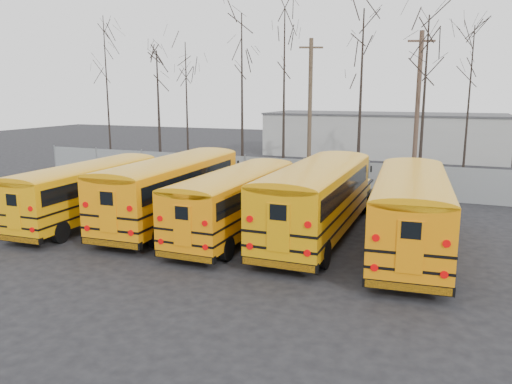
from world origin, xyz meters
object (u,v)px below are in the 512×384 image
at_px(bus_a, 89,187).
at_px(bus_c, 237,196).
at_px(bus_e, 411,205).
at_px(bus_d, 318,193).
at_px(utility_pole_left, 310,105).
at_px(bus_b, 174,184).
at_px(utility_pole_right, 418,106).

relative_size(bus_a, bus_c, 1.00).
bearing_deg(bus_c, bus_e, 3.01).
distance_m(bus_c, bus_d, 3.49).
xyz_separation_m(bus_e, utility_pole_left, (-9.02, 17.26, 3.27)).
bearing_deg(bus_d, bus_a, -172.28).
bearing_deg(bus_e, bus_d, 166.77).
distance_m(bus_b, utility_pole_left, 17.36).
xyz_separation_m(bus_a, utility_pole_right, (13.34, 17.23, 3.49)).
bearing_deg(bus_e, bus_b, 173.53).
relative_size(bus_e, utility_pole_left, 1.15).
distance_m(bus_e, utility_pole_right, 16.62).
relative_size(bus_b, utility_pole_right, 1.14).
relative_size(bus_a, utility_pole_left, 1.04).
height_order(bus_b, bus_c, bus_b).
xyz_separation_m(bus_d, utility_pole_left, (-5.22, 16.71, 3.22)).
bearing_deg(bus_c, bus_a, -175.31).
distance_m(bus_a, utility_pole_left, 19.38).
bearing_deg(utility_pole_right, bus_a, -147.28).
bearing_deg(bus_d, utility_pole_left, 106.91).
distance_m(bus_d, utility_pole_right, 16.23).
relative_size(bus_a, bus_b, 0.90).
height_order(bus_c, bus_e, bus_e).
relative_size(bus_b, bus_e, 1.00).
bearing_deg(bus_d, bus_b, -178.28).
relative_size(bus_c, utility_pole_left, 1.04).
xyz_separation_m(bus_a, utility_pole_left, (5.53, 18.25, 3.44)).
distance_m(bus_b, bus_c, 3.59).
bearing_deg(bus_d, bus_e, -8.80).
xyz_separation_m(bus_d, utility_pole_right, (2.59, 15.68, 3.26)).
height_order(bus_a, bus_c, bus_c).
relative_size(bus_d, bus_e, 1.01).
xyz_separation_m(bus_b, bus_e, (10.67, -0.30, -0.01)).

